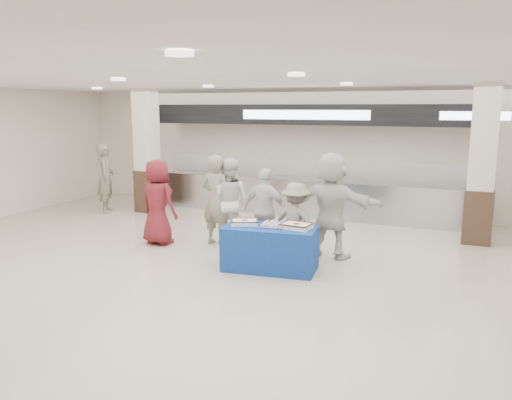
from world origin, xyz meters
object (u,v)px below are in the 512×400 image
at_px(sheet_cake_left, 245,222).
at_px(soldier_b, 296,222).
at_px(civilian_maroon, 158,202).
at_px(soldier_bg, 106,178).
at_px(chef_short, 265,210).
at_px(sheet_cake_right, 296,225).
at_px(civilian_white, 331,205).
at_px(chef_tall, 229,201).
at_px(display_table, 270,248).
at_px(cupcake_tray, 274,225).
at_px(soldier_a, 216,200).

bearing_deg(sheet_cake_left, soldier_b, 42.56).
distance_m(civilian_maroon, soldier_bg, 3.70).
height_order(chef_short, soldier_b, chef_short).
relative_size(sheet_cake_left, sheet_cake_right, 1.07).
bearing_deg(civilian_white, soldier_bg, -4.84).
distance_m(chef_tall, soldier_b, 1.72).
bearing_deg(soldier_b, chef_tall, -11.22).
bearing_deg(sheet_cake_left, chef_tall, 126.34).
height_order(sheet_cake_right, chef_tall, chef_tall).
relative_size(sheet_cake_left, civilian_white, 0.29).
relative_size(display_table, sheet_cake_right, 2.99).
bearing_deg(display_table, soldier_bg, 147.46).
bearing_deg(chef_short, sheet_cake_right, 144.51).
relative_size(cupcake_tray, chef_short, 0.27).
height_order(sheet_cake_left, sheet_cake_right, sheet_cake_right).
bearing_deg(cupcake_tray, soldier_a, 148.03).
xyz_separation_m(sheet_cake_right, chef_tall, (-1.82, 1.15, 0.07)).
xyz_separation_m(sheet_cake_right, chef_short, (-0.93, 0.93, 0.01)).
height_order(sheet_cake_left, chef_tall, chef_tall).
relative_size(soldier_b, civilian_white, 0.73).
bearing_deg(display_table, sheet_cake_left, 174.18).
distance_m(soldier_a, soldier_b, 1.86).
distance_m(sheet_cake_right, chef_tall, 2.15).
bearing_deg(chef_tall, soldier_b, 155.13).
relative_size(cupcake_tray, civilian_white, 0.22).
xyz_separation_m(cupcake_tray, civilian_maroon, (-2.74, 0.61, 0.08)).
relative_size(soldier_a, chef_tall, 1.05).
bearing_deg(chef_short, soldier_bg, -9.09).
bearing_deg(chef_tall, cupcake_tray, 135.38).
bearing_deg(display_table, soldier_a, 139.32).
bearing_deg(chef_tall, soldier_a, 38.39).
bearing_deg(sheet_cake_right, chef_short, 135.15).
distance_m(sheet_cake_right, soldier_a, 2.23).
bearing_deg(sheet_cake_right, civilian_maroon, 169.66).
relative_size(sheet_cake_right, chef_short, 0.32).
relative_size(chef_tall, soldier_b, 1.22).
relative_size(cupcake_tray, civilian_maroon, 0.25).
height_order(sheet_cake_right, chef_short, chef_short).
height_order(chef_tall, soldier_b, chef_tall).
bearing_deg(display_table, chef_short, 109.42).
relative_size(sheet_cake_right, soldier_a, 0.28).
distance_m(chef_short, soldier_bg, 5.51).
height_order(civilian_maroon, chef_short, civilian_maroon).
xyz_separation_m(display_table, cupcake_tray, (0.06, 0.03, 0.41)).
distance_m(chef_tall, civilian_white, 2.13).
bearing_deg(soldier_bg, civilian_maroon, -157.29).
height_order(sheet_cake_right, civilian_maroon, civilian_maroon).
height_order(soldier_a, soldier_bg, soldier_a).
bearing_deg(cupcake_tray, civilian_white, 57.89).
bearing_deg(soldier_b, sheet_cake_left, 51.25).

